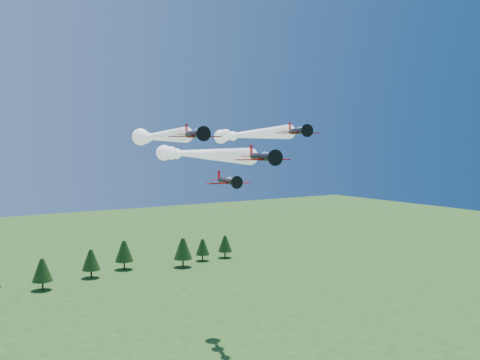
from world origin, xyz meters
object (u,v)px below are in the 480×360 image
plane_left (155,136)px  plane_right (244,135)px  plane_slot (227,181)px  plane_lead (192,154)px

plane_left → plane_right: (24.18, 5.06, 0.69)m
plane_right → plane_slot: (-18.04, -22.13, -8.69)m
plane_lead → plane_right: bearing=33.0°
plane_lead → plane_slot: size_ratio=6.95×
plane_lead → plane_left: (-7.13, 2.05, 3.39)m
plane_lead → plane_left: size_ratio=1.40×
plane_right → plane_slot: size_ratio=6.47×
plane_lead → plane_right: size_ratio=1.07×
plane_slot → plane_left: bearing=118.1°
plane_left → plane_slot: 19.83m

